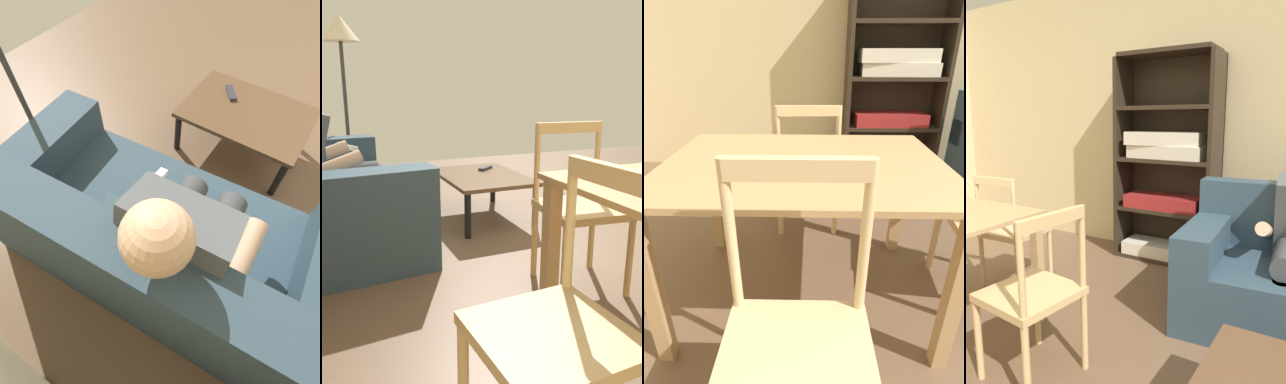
{
  "view_description": "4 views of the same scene",
  "coord_description": "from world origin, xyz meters",
  "views": [
    {
      "loc": [
        0.97,
        2.39,
        1.75
      ],
      "look_at": [
        1.37,
        1.8,
        0.72
      ],
      "focal_mm": 26.81,
      "sensor_mm": 36.0,
      "label": 1
    },
    {
      "loc": [
        -1.76,
        1.96,
        1.12
      ],
      "look_at": [
        1.37,
        0.65,
        0.22
      ],
      "focal_mm": 38.87,
      "sensor_mm": 36.0,
      "label": 2
    },
    {
      "loc": [
        -0.87,
        -0.67,
        1.21
      ],
      "look_at": [
        -0.9,
        0.62,
        0.6
      ],
      "focal_mm": 28.31,
      "sensor_mm": 36.0,
      "label": 3
    },
    {
      "loc": [
        1.32,
        -0.62,
        1.32
      ],
      "look_at": [
        0.24,
        1.23,
        0.9
      ],
      "focal_mm": 34.14,
      "sensor_mm": 36.0,
      "label": 4
    }
  ],
  "objects": [
    {
      "name": "dining_chair_facing_couch",
      "position": [
        0.05,
        0.62,
        0.46
      ],
      "size": [
        0.46,
        0.46,
        0.91
      ],
      "color": "tan",
      "rests_on": "ground_plane"
    },
    {
      "name": "couch",
      "position": [
        1.37,
        1.86,
        0.33
      ],
      "size": [
        1.89,
        1.03,
        0.89
      ],
      "color": "#2D4251",
      "rests_on": "ground_plane"
    },
    {
      "name": "coffee_table",
      "position": [
        1.37,
        0.65,
        0.33
      ],
      "size": [
        0.9,
        0.65,
        0.37
      ],
      "color": "brown",
      "rests_on": "ground_plane"
    },
    {
      "name": "dining_chair_near_wall",
      "position": [
        -0.9,
        1.36,
        0.44
      ],
      "size": [
        0.44,
        0.44,
        0.9
      ],
      "color": "#D1B27F",
      "rests_on": "ground_plane"
    },
    {
      "name": "tv_remote",
      "position": [
        1.56,
        0.54,
        0.38
      ],
      "size": [
        0.14,
        0.16,
        0.02
      ],
      "primitive_type": "cube",
      "rotation": [
        0.0,
        0.0,
        0.67
      ],
      "color": "#2D2D38",
      "rests_on": "coffee_table"
    },
    {
      "name": "person_lounging",
      "position": [
        1.18,
        1.88,
        0.6
      ],
      "size": [
        0.62,
        0.93,
        1.17
      ],
      "color": "#4C5156",
      "rests_on": "ground_plane"
    },
    {
      "name": "floor_lamp",
      "position": [
        2.59,
        1.6,
        1.46
      ],
      "size": [
        0.36,
        0.36,
        1.74
      ],
      "color": "black",
      "rests_on": "ground_plane"
    }
  ]
}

